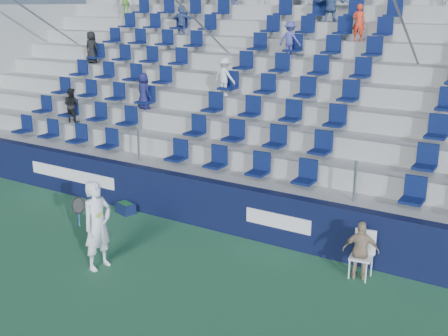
% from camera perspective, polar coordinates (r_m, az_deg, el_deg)
% --- Properties ---
extents(ground, '(70.00, 70.00, 0.00)m').
position_cam_1_polar(ground, '(11.39, -8.52, -11.54)').
color(ground, '#2C6841').
rests_on(ground, ground).
extents(sponsor_wall, '(24.00, 0.32, 1.20)m').
position_cam_1_polar(sponsor_wall, '(13.45, 0.07, -4.00)').
color(sponsor_wall, black).
rests_on(sponsor_wall, ground).
extents(grandstand, '(24.00, 8.17, 6.63)m').
position_cam_1_polar(grandstand, '(17.42, 9.00, 5.85)').
color(grandstand, '#9C9C97').
rests_on(grandstand, ground).
extents(tennis_player, '(0.69, 0.73, 1.88)m').
position_cam_1_polar(tennis_player, '(11.80, -12.72, -5.68)').
color(tennis_player, white).
rests_on(tennis_player, ground).
extents(line_judge_chair, '(0.48, 0.49, 0.97)m').
position_cam_1_polar(line_judge_chair, '(11.67, 13.95, -8.12)').
color(line_judge_chair, white).
rests_on(line_judge_chair, ground).
extents(line_judge, '(0.77, 0.51, 1.21)m').
position_cam_1_polar(line_judge, '(11.52, 13.73, -8.15)').
color(line_judge, tan).
rests_on(line_judge, ground).
extents(ball_bin, '(0.58, 0.45, 0.28)m').
position_cam_1_polar(ball_bin, '(14.91, -9.98, -3.98)').
color(ball_bin, '#10183C').
rests_on(ball_bin, ground).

